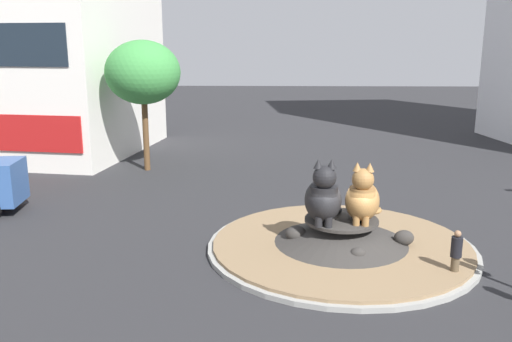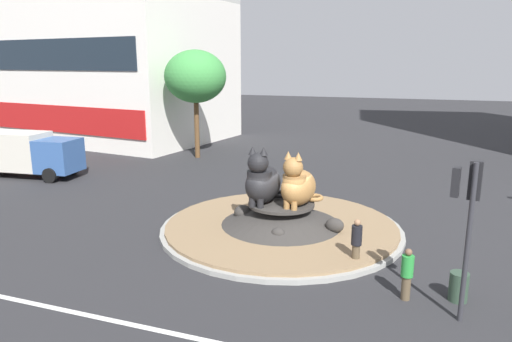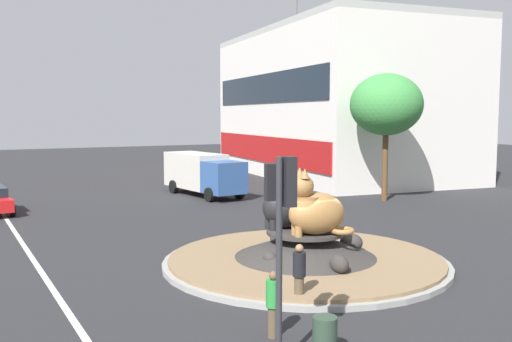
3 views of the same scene
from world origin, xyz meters
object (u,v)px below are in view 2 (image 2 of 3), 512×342
object	(u,v)px
cat_statue_tabby	(298,185)
pedestrian_green_shirt	(407,273)
pedestrian_black_shirt	(356,242)
litter_bin	(459,287)
cat_statue_black	(262,182)
delivery_box_truck	(21,152)
broadleaf_tree_behind_island	(195,77)
shophouse_block	(93,69)
traffic_light_mast	(469,205)

from	to	relation	value
cat_statue_tabby	pedestrian_green_shirt	bearing A→B (deg)	57.29
pedestrian_black_shirt	litter_bin	distance (m)	3.61
litter_bin	cat_statue_tabby	bearing A→B (deg)	147.30
cat_statue_black	pedestrian_green_shirt	distance (m)	7.45
litter_bin	delivery_box_truck	bearing A→B (deg)	162.22
cat_statue_black	litter_bin	world-z (taller)	cat_statue_black
pedestrian_green_shirt	broadleaf_tree_behind_island	bearing A→B (deg)	121.49
cat_statue_tabby	pedestrian_black_shirt	distance (m)	3.88
cat_statue_black	shophouse_block	distance (m)	31.86
broadleaf_tree_behind_island	delivery_box_truck	xyz separation A→B (m)	(-7.73, -9.07, -4.46)
traffic_light_mast	broadleaf_tree_behind_island	bearing A→B (deg)	53.38
delivery_box_truck	litter_bin	xyz separation A→B (m)	(25.03, -8.03, -1.10)
pedestrian_green_shirt	litter_bin	distance (m)	1.62
cat_statue_black	traffic_light_mast	size ratio (longest dim) A/B	0.56
shophouse_block	delivery_box_truck	size ratio (longest dim) A/B	3.53
cat_statue_black	broadleaf_tree_behind_island	bearing A→B (deg)	-141.75
shophouse_block	pedestrian_green_shirt	world-z (taller)	shophouse_block
pedestrian_green_shirt	delivery_box_truck	distance (m)	25.02
litter_bin	pedestrian_green_shirt	bearing A→B (deg)	-163.24
traffic_light_mast	broadleaf_tree_behind_island	size ratio (longest dim) A/B	0.57
cat_statue_tabby	traffic_light_mast	distance (m)	7.87
shophouse_block	delivery_box_truck	world-z (taller)	shophouse_block
broadleaf_tree_behind_island	delivery_box_truck	size ratio (longest dim) A/B	1.05
cat_statue_tabby	broadleaf_tree_behind_island	xyz separation A→B (m)	(-11.24, 13.22, 3.91)
traffic_light_mast	pedestrian_black_shirt	size ratio (longest dim) A/B	2.61
traffic_light_mast	broadleaf_tree_behind_island	xyz separation A→B (m)	(-17.21, 18.19, 2.69)
pedestrian_green_shirt	delivery_box_truck	xyz separation A→B (m)	(-23.53, 8.48, 0.69)
delivery_box_truck	litter_bin	bearing A→B (deg)	-23.80
traffic_light_mast	pedestrian_black_shirt	distance (m)	4.74
broadleaf_tree_behind_island	litter_bin	distance (m)	24.95
cat_statue_black	broadleaf_tree_behind_island	distance (m)	17.00
traffic_light_mast	shophouse_block	world-z (taller)	shophouse_block
traffic_light_mast	pedestrian_black_shirt	xyz separation A→B (m)	(-3.19, 2.55, -2.41)
cat_statue_tabby	traffic_light_mast	xyz separation A→B (m)	(5.97, -4.97, 1.22)
cat_statue_tabby	shophouse_block	xyz separation A→B (m)	(-25.72, 20.06, 4.32)
delivery_box_truck	pedestrian_green_shirt	bearing A→B (deg)	-25.83
cat_statue_black	cat_statue_tabby	size ratio (longest dim) A/B	1.04
pedestrian_green_shirt	pedestrian_black_shirt	world-z (taller)	pedestrian_black_shirt
cat_statue_tabby	delivery_box_truck	world-z (taller)	cat_statue_tabby
traffic_light_mast	delivery_box_truck	world-z (taller)	traffic_light_mast
shophouse_block	litter_bin	bearing A→B (deg)	-29.09
pedestrian_black_shirt	delivery_box_truck	size ratio (longest dim) A/B	0.23
cat_statue_tabby	litter_bin	size ratio (longest dim) A/B	2.72
shophouse_block	delivery_box_truck	bearing A→B (deg)	-59.11
pedestrian_black_shirt	pedestrian_green_shirt	bearing A→B (deg)	-9.88
cat_statue_black	shophouse_block	world-z (taller)	shophouse_block
cat_statue_black	litter_bin	xyz separation A→B (m)	(7.53, -3.72, -1.71)
shophouse_block	pedestrian_green_shirt	distance (m)	39.28
shophouse_block	broadleaf_tree_behind_island	size ratio (longest dim) A/B	3.37
broadleaf_tree_behind_island	pedestrian_green_shirt	world-z (taller)	broadleaf_tree_behind_island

